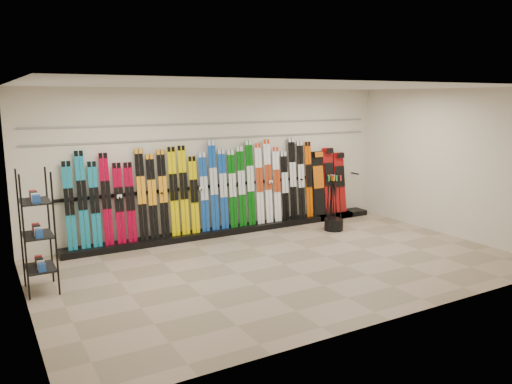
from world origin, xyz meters
TOP-DOWN VIEW (x-y plane):
  - floor at (0.00, 0.00)m, footprint 8.00×8.00m
  - back_wall at (0.00, 2.50)m, footprint 8.00×0.00m
  - left_wall at (-4.00, 0.00)m, footprint 0.00×5.00m
  - right_wall at (4.00, 0.00)m, footprint 0.00×5.00m
  - ceiling at (0.00, 0.00)m, footprint 8.00×8.00m
  - ski_rack_base at (0.22, 2.28)m, footprint 8.00×0.40m
  - skis at (-0.42, 2.31)m, footprint 5.38×0.20m
  - snowboards at (2.76, 2.35)m, footprint 0.94×0.24m
  - accessory_rack at (-3.75, 0.80)m, footprint 0.40×0.60m
  - pole_bin at (2.16, 1.37)m, footprint 0.40×0.40m
  - ski_poles at (2.13, 1.41)m, footprint 0.32×0.27m
  - slatwall_rail_0 at (0.00, 2.48)m, footprint 7.60×0.02m
  - slatwall_rail_1 at (0.00, 2.48)m, footprint 7.60×0.02m

SIDE VIEW (x-z plane):
  - floor at x=0.00m, z-range 0.00..0.00m
  - ski_rack_base at x=0.22m, z-range 0.00..0.12m
  - pole_bin at x=2.16m, z-range 0.00..0.25m
  - ski_poles at x=2.13m, z-range 0.02..1.20m
  - snowboards at x=2.76m, z-range 0.09..1.63m
  - accessory_rack at x=-3.75m, z-range 0.00..1.80m
  - skis at x=-0.42m, z-range 0.04..1.88m
  - back_wall at x=0.00m, z-range -2.50..5.50m
  - left_wall at x=-4.00m, z-range -1.00..4.00m
  - right_wall at x=4.00m, z-range -1.00..4.00m
  - slatwall_rail_0 at x=0.00m, z-range 1.98..2.02m
  - slatwall_rail_1 at x=0.00m, z-range 2.28..2.31m
  - ceiling at x=0.00m, z-range 3.00..3.00m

